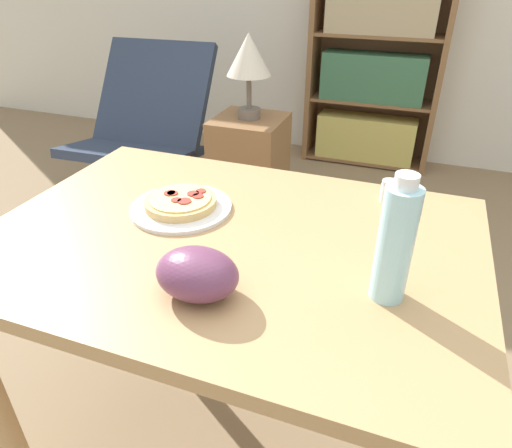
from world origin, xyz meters
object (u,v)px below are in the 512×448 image
at_px(lounge_chair_near, 145,156).
at_px(bookshelf, 374,74).
at_px(side_table, 250,175).
at_px(salt_shaker, 389,191).
at_px(pizza_on_plate, 181,204).
at_px(table_lamp, 249,59).
at_px(grape_bunch, 198,274).
at_px(drink_bottle, 395,243).

height_order(lounge_chair_near, bookshelf, bookshelf).
bearing_deg(side_table, salt_shaker, -51.77).
relative_size(pizza_on_plate, table_lamp, 0.64).
xyz_separation_m(bookshelf, table_lamp, (-0.44, -1.16, 0.28)).
bearing_deg(table_lamp, grape_bunch, -72.47).
relative_size(grape_bunch, bookshelf, 0.12).
bearing_deg(table_lamp, salt_shaker, -51.77).
height_order(pizza_on_plate, drink_bottle, drink_bottle).
relative_size(grape_bunch, table_lamp, 0.40).
bearing_deg(pizza_on_plate, drink_bottle, -17.60).
bearing_deg(pizza_on_plate, salt_shaker, 25.17).
bearing_deg(salt_shaker, pizza_on_plate, -154.83).
xyz_separation_m(salt_shaker, table_lamp, (-0.75, 0.95, 0.11)).
bearing_deg(bookshelf, table_lamp, -110.92).
height_order(grape_bunch, bookshelf, bookshelf).
distance_m(grape_bunch, salt_shaker, 0.58).
bearing_deg(lounge_chair_near, grape_bunch, -55.86).
bearing_deg(grape_bunch, side_table, 107.53).
height_order(grape_bunch, salt_shaker, grape_bunch).
distance_m(lounge_chair_near, bookshelf, 1.60).
bearing_deg(bookshelf, drink_bottle, -82.21).
xyz_separation_m(pizza_on_plate, grape_bunch, (0.19, -0.28, 0.03)).
bearing_deg(side_table, table_lamp, 90.00).
relative_size(drink_bottle, side_table, 0.40).
xyz_separation_m(pizza_on_plate, table_lamp, (-0.27, 1.17, 0.12)).
bearing_deg(lounge_chair_near, bookshelf, 40.81).
bearing_deg(side_table, bookshelf, 69.08).
height_order(salt_shaker, bookshelf, bookshelf).
height_order(drink_bottle, table_lamp, table_lamp).
bearing_deg(table_lamp, pizza_on_plate, -77.03).
bearing_deg(pizza_on_plate, table_lamp, 102.97).
distance_m(pizza_on_plate, grape_bunch, 0.34).
bearing_deg(salt_shaker, table_lamp, 128.23).
xyz_separation_m(salt_shaker, bookshelf, (-0.30, 2.11, -0.17)).
height_order(lounge_chair_near, side_table, lounge_chair_near).
xyz_separation_m(pizza_on_plate, bookshelf, (0.17, 2.34, -0.15)).
height_order(drink_bottle, side_table, drink_bottle).
bearing_deg(side_table, grape_bunch, -72.47).
height_order(salt_shaker, lounge_chair_near, lounge_chair_near).
xyz_separation_m(pizza_on_plate, lounge_chair_near, (-0.96, 1.26, -0.49)).
relative_size(pizza_on_plate, grape_bunch, 1.59).
relative_size(grape_bunch, drink_bottle, 0.64).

